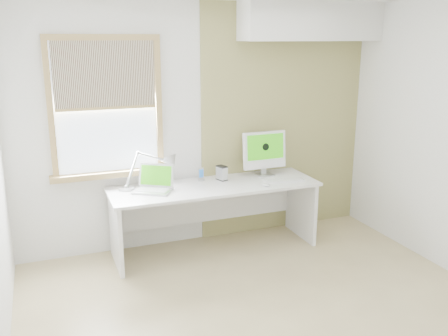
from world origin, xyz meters
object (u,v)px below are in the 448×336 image
desk_lamp (163,167)px  external_drive (222,173)px  imac (264,151)px  laptop (154,184)px  desk (213,201)px

desk_lamp → external_drive: size_ratio=4.43×
imac → external_drive: bearing=-177.9°
laptop → external_drive: bearing=7.4°
desk → desk_lamp: 0.66m
desk → external_drive: size_ratio=13.98×
external_drive → imac: bearing=2.1°
desk_lamp → laptop: (-0.13, -0.13, -0.14)m
imac → desk_lamp: bearing=179.5°
laptop → desk: bearing=1.0°
desk → external_drive: 0.32m
laptop → imac: size_ratio=0.92×
laptop → imac: bearing=5.3°
desk → laptop: size_ratio=4.72×
external_drive → imac: imac is taller
desk_lamp → imac: imac is taller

